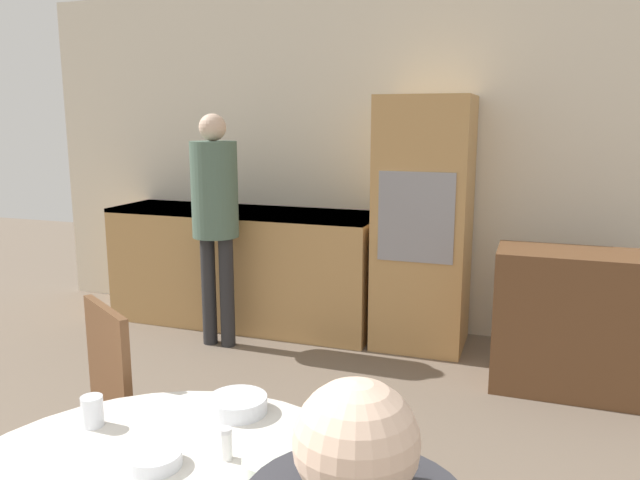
% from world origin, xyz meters
% --- Properties ---
extents(wall_back, '(6.24, 0.05, 2.60)m').
position_xyz_m(wall_back, '(0.00, 4.81, 1.30)').
color(wall_back, silver).
rests_on(wall_back, ground_plane).
extents(kitchen_counter, '(2.11, 0.60, 0.91)m').
position_xyz_m(kitchen_counter, '(-1.22, 4.47, 0.47)').
color(kitchen_counter, tan).
rests_on(kitchen_counter, ground_plane).
extents(oven_unit, '(0.63, 0.59, 1.76)m').
position_xyz_m(oven_unit, '(0.19, 4.48, 0.88)').
color(oven_unit, tan).
rests_on(oven_unit, ground_plane).
extents(sideboard, '(1.09, 0.45, 0.85)m').
position_xyz_m(sideboard, '(1.28, 3.98, 0.43)').
color(sideboard, brown).
rests_on(sideboard, ground_plane).
extents(chair_far_left, '(0.55, 0.55, 0.95)m').
position_xyz_m(chair_far_left, '(-0.54, 1.84, 0.53)').
color(chair_far_left, brown).
rests_on(chair_far_left, ground_plane).
extents(person_standing, '(0.32, 0.32, 1.64)m').
position_xyz_m(person_standing, '(-1.17, 3.97, 1.02)').
color(person_standing, '#262628').
rests_on(person_standing, ground_plane).
extents(cup, '(0.06, 0.06, 0.09)m').
position_xyz_m(cup, '(-0.25, 1.53, 0.77)').
color(cup, silver).
rests_on(cup, dining_table).
extents(bowl_near, '(0.18, 0.18, 0.05)m').
position_xyz_m(bowl_near, '(0.11, 1.75, 0.75)').
color(bowl_near, silver).
rests_on(bowl_near, dining_table).
extents(bowl_centre, '(0.15, 0.15, 0.04)m').
position_xyz_m(bowl_centre, '(0.04, 1.40, 0.75)').
color(bowl_centre, silver).
rests_on(bowl_centre, dining_table).
extents(bowl_far, '(0.13, 0.13, 0.04)m').
position_xyz_m(bowl_far, '(0.34, 1.47, 0.75)').
color(bowl_far, silver).
rests_on(bowl_far, dining_table).
extents(salt_shaker, '(0.03, 0.03, 0.09)m').
position_xyz_m(salt_shaker, '(0.21, 1.50, 0.77)').
color(salt_shaker, white).
rests_on(salt_shaker, dining_table).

